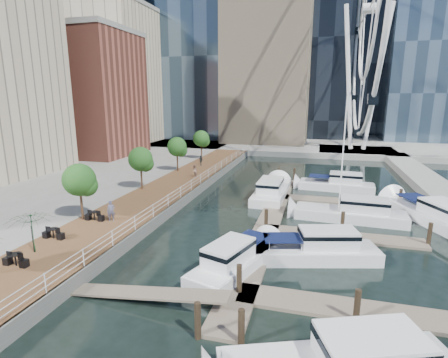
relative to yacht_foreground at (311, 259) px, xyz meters
The scene contains 16 objects.
ground 7.62m from the yacht_foreground, 152.36° to the right, with size 520.00×520.00×0.00m, color black.
boardwalk 19.49m from the yacht_foreground, 143.95° to the left, with size 6.00×60.00×1.00m, color brown.
seawall 17.15m from the yacht_foreground, 138.04° to the left, with size 0.25×60.00×1.00m, color #595954.
land_far 98.70m from the yacht_foreground, 93.92° to the left, with size 200.00×114.00×1.00m, color gray.
pier 49.01m from the yacht_foreground, 81.49° to the left, with size 14.00×12.00×1.00m, color gray.
railing 17.29m from the yacht_foreground, 138.26° to the left, with size 0.10×60.00×1.05m, color white, non-canonical shape.
floating_docks 6.58m from the yacht_foreground, 79.33° to the left, with size 16.00×34.00×2.60m.
midrise_condos 48.45m from the yacht_foreground, 149.99° to the left, with size 19.00×67.00×28.00m.
ferris_wheel 55.43m from the yacht_foreground, 81.49° to the left, with size 5.80×45.60×47.80m.
street_trees 21.39m from the yacht_foreground, 150.04° to the left, with size 2.60×42.60×4.60m.
cafe_tables 18.07m from the yacht_foreground, 162.11° to the right, with size 2.50×13.70×0.74m.
yacht_foreground is the anchor object (origin of this frame).
pedestrian_near 15.80m from the yacht_foreground, behind, with size 0.61×0.40×1.67m, color #52536D.
pedestrian_mid 23.08m from the yacht_foreground, 129.88° to the left, with size 0.74×0.57×1.52m, color gray.
pedestrian_far 30.02m from the yacht_foreground, 123.20° to the left, with size 0.87×0.36×1.49m, color #2C3338.
moored_yachts 8.14m from the yacht_foreground, 73.04° to the left, with size 21.36×35.05×11.50m.
Camera 1 is at (6.74, -19.00, 10.63)m, focal length 28.00 mm.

